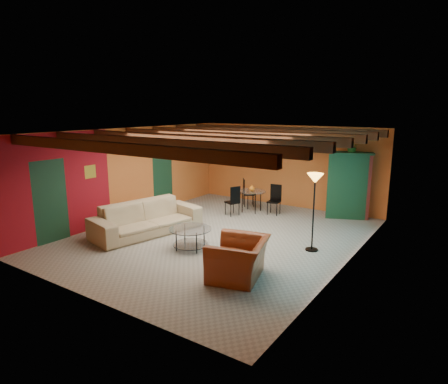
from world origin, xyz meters
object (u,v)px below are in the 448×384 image
Objects in this scene: sofa at (147,218)px; potted_plant at (353,147)px; armoire at (350,186)px; coffee_table at (190,238)px; armchair at (239,259)px; floor_lamp at (313,212)px; vase at (252,180)px; dining_table at (252,197)px.

potted_plant is (3.95, 4.54, 1.73)m from sofa.
armoire is at bearing 0.00° from potted_plant.
sofa is 1.69m from coffee_table.
coffee_table is at bearing -127.62° from armchair.
vase is (-2.90, 2.21, 0.12)m from floor_lamp.
potted_plant is (0.51, 5.51, 1.76)m from armchair.
floor_lamp reaches higher than dining_table.
dining_table is 3.41m from potted_plant.
sofa is 1.60× the size of dining_table.
floor_lamp is (0.64, 2.22, 0.53)m from armchair.
potted_plant is at bearing 92.37° from floor_lamp.
armchair is 2.72× the size of potted_plant.
dining_table is at bearing -5.71° from sofa.
armoire reaches higher than dining_table.
floor_lamp is (4.09, 1.25, 0.50)m from sofa.
potted_plant is (-0.14, 3.29, 1.23)m from floor_lamp.
coffee_table is 3.75m from dining_table.
sofa reaches higher than armchair.
sofa is 4.30m from floor_lamp.
floor_lamp is 3.64m from vase.
coffee_table is 5.64m from potted_plant.
armoire is (2.76, 1.08, 0.49)m from dining_table.
armchair is at bearing -22.00° from coffee_table.
floor_lamp is (0.14, -3.29, -0.05)m from armoire.
dining_table is at bearing 0.00° from vase.
coffee_table is at bearing -139.36° from armoire.
vase is at bearing -158.55° from potted_plant.
dining_table is at bearing 142.69° from floor_lamp.
sofa is 3.58m from armchair.
vase reaches higher than coffee_table.
floor_lamp reaches higher than sofa.
floor_lamp is at bearing 148.20° from armchair.
vase is (-0.48, 3.71, 0.78)m from coffee_table.
potted_plant is (0.00, 0.00, 1.18)m from armoire.
potted_plant is at bearing -27.72° from sofa.
floor_lamp is at bearing 31.81° from coffee_table.
sofa is 1.50× the size of armoire.
dining_table is at bearing -158.55° from potted_plant.
sofa is at bearing -154.91° from armoire.
armchair is 2.37m from floor_lamp.
coffee_table is 5.02× the size of vase.
potted_plant reaches higher than floor_lamp.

